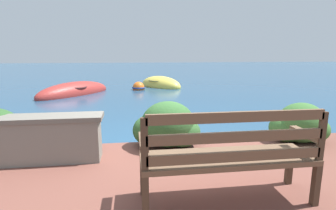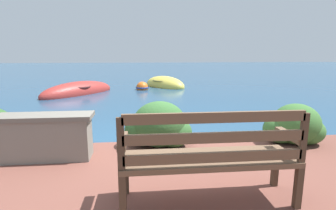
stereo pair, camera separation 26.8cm
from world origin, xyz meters
TOP-DOWN VIEW (x-y plane):
  - ground_plane at (0.00, 0.00)m, footprint 80.00×80.00m
  - park_bench at (0.56, -1.85)m, footprint 1.65×0.48m
  - stone_wall at (-1.74, -0.59)m, footprint 2.05×0.39m
  - hedge_clump_left at (0.19, -0.24)m, footprint 1.02×0.74m
  - hedge_clump_centre at (2.32, -0.34)m, footprint 0.93×0.67m
  - rowboat_nearest at (-2.58, 6.63)m, footprint 2.87×3.28m
  - rowboat_mid at (1.06, 8.58)m, footprint 2.38×2.73m
  - mooring_buoy at (-0.03, 7.62)m, footprint 0.58×0.58m

SIDE VIEW (x-z plane):
  - ground_plane at x=0.00m, z-range 0.00..0.00m
  - rowboat_nearest at x=-2.58m, z-range -0.37..0.51m
  - rowboat_mid at x=1.06m, z-range -0.37..0.52m
  - mooring_buoy at x=-0.03m, z-range -0.17..0.36m
  - hedge_clump_centre at x=2.32m, z-range 0.18..0.81m
  - hedge_clump_left at x=0.19m, z-range 0.17..0.87m
  - stone_wall at x=-1.74m, z-range 0.22..0.84m
  - park_bench at x=0.56m, z-range 0.24..1.17m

